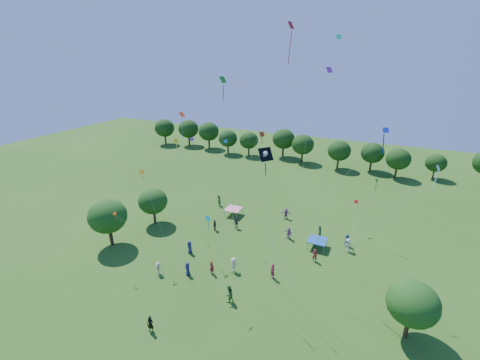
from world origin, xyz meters
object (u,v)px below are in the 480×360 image
object	(u,v)px
man_in_black	(150,324)
red_high_kite	(277,74)
near_tree_west	(108,216)
near_tree_east	(413,303)
tent_blue	(317,240)
pirate_kite	(266,158)
near_tree_north	(153,201)
tent_red_stripe	(233,209)

from	to	relation	value
man_in_black	red_high_kite	bearing A→B (deg)	55.19
man_in_black	red_high_kite	world-z (taller)	red_high_kite
near_tree_west	near_tree_east	distance (m)	33.67
tent_blue	pirate_kite	size ratio (longest dim) A/B	0.16
near_tree_west	man_in_black	distance (m)	16.50
near_tree_north	pirate_kite	distance (m)	23.89
red_high_kite	pirate_kite	bearing A→B (deg)	-76.14
near_tree_east	tent_red_stripe	distance (m)	27.10
tent_blue	man_in_black	distance (m)	21.79
near_tree_east	tent_blue	world-z (taller)	near_tree_east
near_tree_east	tent_red_stripe	bearing A→B (deg)	149.06
near_tree_east	tent_red_stripe	world-z (taller)	near_tree_east
near_tree_west	near_tree_east	bearing A→B (deg)	-0.29
red_high_kite	tent_red_stripe	bearing A→B (deg)	139.98
near_tree_east	tent_blue	bearing A→B (deg)	133.30
near_tree_west	near_tree_east	world-z (taller)	near_tree_west
near_tree_north	man_in_black	distance (m)	20.10
tent_red_stripe	red_high_kite	xyz separation A→B (m)	(8.38, -7.03, 19.76)
tent_red_stripe	man_in_black	bearing A→B (deg)	-82.51
near_tree_east	red_high_kite	bearing A→B (deg)	155.16
near_tree_north	tent_blue	xyz separation A→B (m)	(22.50, 3.41, -2.40)
tent_red_stripe	near_tree_north	bearing A→B (deg)	-143.36
near_tree_north	pirate_kite	world-z (taller)	pirate_kite
near_tree_north	red_high_kite	xyz separation A→B (m)	(17.57, -0.20, 17.35)
tent_red_stripe	man_in_black	world-z (taller)	man_in_black
near_tree_west	pirate_kite	size ratio (longest dim) A/B	0.44
near_tree_east	pirate_kite	size ratio (longest dim) A/B	0.38
near_tree_east	pirate_kite	world-z (taller)	pirate_kite
near_tree_west	tent_blue	xyz separation A→B (m)	(23.82, 10.27, -3.02)
near_tree_north	man_in_black	world-z (taller)	near_tree_north
near_tree_east	pirate_kite	distance (m)	17.01
tent_red_stripe	pirate_kite	world-z (taller)	pirate_kite
near_tree_north	near_tree_east	bearing A→B (deg)	-12.27
near_tree_north	near_tree_east	size ratio (longest dim) A/B	0.97
near_tree_west	pirate_kite	world-z (taller)	pirate_kite
near_tree_east	man_in_black	distance (m)	22.15
tent_red_stripe	red_high_kite	size ratio (longest dim) A/B	0.09
near_tree_north	pirate_kite	size ratio (longest dim) A/B	0.37
man_in_black	pirate_kite	xyz separation A→B (m)	(7.33, 7.76, 13.87)
tent_red_stripe	pirate_kite	distance (m)	22.64
pirate_kite	red_high_kite	world-z (taller)	red_high_kite
near_tree_west	red_high_kite	size ratio (longest dim) A/B	0.26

